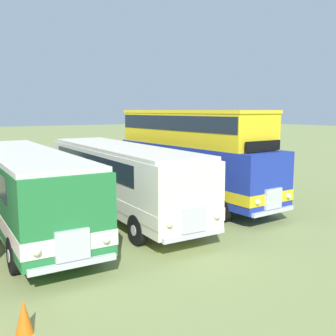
% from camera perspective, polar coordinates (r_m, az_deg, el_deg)
% --- Properties ---
extents(bus_fourth_in_row, '(2.83, 11.71, 2.99)m').
position_cam_1_polar(bus_fourth_in_row, '(15.83, -20.00, -2.09)').
color(bus_fourth_in_row, '#237538').
rests_on(bus_fourth_in_row, ground).
extents(bus_fifth_in_row, '(2.79, 11.36, 2.99)m').
position_cam_1_polar(bus_fifth_in_row, '(17.16, -7.05, -0.87)').
color(bus_fifth_in_row, silver).
rests_on(bus_fifth_in_row, ground).
extents(bus_sixth_in_row, '(3.05, 9.91, 4.49)m').
position_cam_1_polar(bus_sixth_in_row, '(19.13, 3.58, 2.27)').
color(bus_sixth_in_row, '#1E339E').
rests_on(bus_sixth_in_row, ground).
extents(cone_near_end, '(0.36, 0.36, 0.74)m').
position_cam_1_polar(cone_near_end, '(9.00, -20.08, -19.46)').
color(cone_near_end, orange).
rests_on(cone_near_end, ground).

